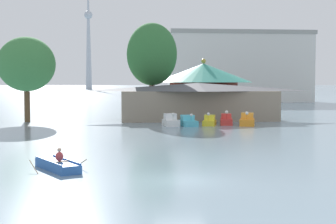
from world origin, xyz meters
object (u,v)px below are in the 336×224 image
green_roof_pavilion (204,85)px  rowboat_with_rower (58,165)px  pedal_boat_cyan (188,122)px  pedal_boat_white (171,121)px  pedal_boat_yellow (209,121)px  pedal_boat_orange (247,120)px  shoreline_tree_mid (152,54)px  boathouse (198,101)px  background_building_block (239,67)px  pedal_boat_red (226,120)px  shoreline_tree_tall_left (26,64)px  distant_broadcast_tower (88,24)px

green_roof_pavilion → rowboat_with_rower: bearing=-109.2°
rowboat_with_rower → pedal_boat_cyan: 29.03m
pedal_boat_cyan → green_roof_pavilion: green_roof_pavilion is taller
rowboat_with_rower → pedal_boat_white: size_ratio=1.51×
rowboat_with_rower → pedal_boat_yellow: 30.29m
pedal_boat_cyan → pedal_boat_orange: bearing=81.5°
pedal_boat_orange → shoreline_tree_mid: (-9.94, 13.32, 8.11)m
pedal_boat_white → pedal_boat_cyan: 1.95m
boathouse → background_building_block: size_ratio=0.59×
pedal_boat_cyan → background_building_block: bearing=153.7°
pedal_boat_cyan → background_building_block: size_ratio=0.08×
background_building_block → pedal_boat_yellow: bearing=-106.0°
boathouse → shoreline_tree_mid: (-5.66, 4.34, 6.18)m
rowboat_with_rower → pedal_boat_orange: size_ratio=1.25×
shoreline_tree_mid → boathouse: bearing=-37.5°
pedal_boat_cyan → pedal_boat_yellow: (2.46, 0.28, -0.01)m
rowboat_with_rower → boathouse: (13.32, 35.88, 2.22)m
pedal_boat_yellow → green_roof_pavilion: (2.20, 17.44, 4.03)m
rowboat_with_rower → pedal_boat_red: pedal_boat_red is taller
pedal_boat_orange → shoreline_tree_tall_left: shoreline_tree_tall_left is taller
pedal_boat_cyan → shoreline_tree_tall_left: size_ratio=0.29×
pedal_boat_yellow → pedal_boat_red: size_ratio=0.86×
pedal_boat_yellow → background_building_block: 72.99m
pedal_boat_orange → green_roof_pavilion: 18.26m
rowboat_with_rower → pedal_boat_red: bearing=-57.5°
distant_broadcast_tower → background_building_block: bearing=-77.3°
shoreline_tree_tall_left → shoreline_tree_mid: 16.82m
pedal_boat_cyan → shoreline_tree_mid: shoreline_tree_mid is taller
shoreline_tree_mid → distant_broadcast_tower: distant_broadcast_tower is taller
pedal_boat_white → green_roof_pavilion: (6.59, 17.48, 3.96)m
shoreline_tree_tall_left → distant_broadcast_tower: 304.10m
pedal_boat_red → distant_broadcast_tower: bearing=-163.0°
pedal_boat_yellow → rowboat_with_rower: bearing=-8.7°
rowboat_with_rower → distant_broadcast_tower: bearing=-25.3°
pedal_boat_white → shoreline_tree_mid: bearing=176.4°
rowboat_with_rower → pedal_boat_red: 32.21m
distant_broadcast_tower → shoreline_tree_tall_left: bearing=-87.7°
boathouse → shoreline_tree_tall_left: (-21.37, -1.44, 4.57)m
pedal_boat_cyan → pedal_boat_yellow: bearing=87.9°
pedal_boat_orange → distant_broadcast_tower: 314.51m
green_roof_pavilion → pedal_boat_orange: bearing=-83.4°
pedal_boat_cyan → boathouse: size_ratio=0.14×
pedal_boat_orange → background_building_block: (15.71, 69.98, 8.34)m
boathouse → pedal_boat_yellow: bearing=-89.8°
boathouse → pedal_boat_red: bearing=-74.2°
rowboat_with_rower → green_roof_pavilion: green_roof_pavilion is taller
pedal_boat_red → shoreline_tree_mid: (-7.82, 11.99, 8.16)m
pedal_boat_yellow → green_roof_pavilion: bearing=-169.7°
shoreline_tree_mid → shoreline_tree_tall_left: bearing=-159.8°
pedal_boat_cyan → distant_broadcast_tower: bearing=177.2°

